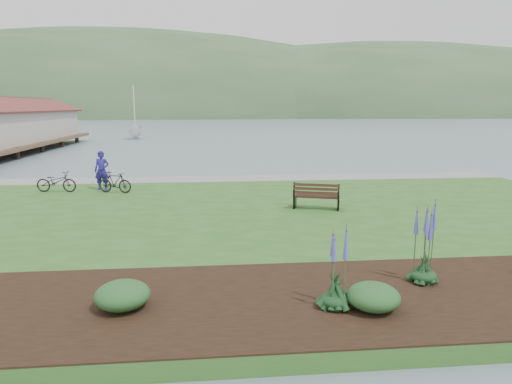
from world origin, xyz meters
TOP-DOWN VIEW (x-y plane):
  - ground at (0.00, 0.00)m, footprint 600.00×600.00m
  - lawn at (0.00, -2.00)m, footprint 34.00×20.00m
  - shoreline_path at (0.00, 6.90)m, footprint 34.00×2.20m
  - garden_bed at (3.00, -9.80)m, footprint 24.00×4.40m
  - far_hillside at (20.00, 170.00)m, footprint 580.00×80.00m
  - pier_pavilion at (-20.00, 27.52)m, footprint 8.00×36.00m
  - park_bench at (4.34, -1.24)m, footprint 1.96×1.27m
  - person at (-5.26, 4.05)m, footprint 0.86×0.61m
  - bicycle_a at (-7.36, 3.71)m, footprint 0.92×2.01m
  - bicycle_b at (-4.49, 3.21)m, footprint 1.01×1.76m
  - sailboat at (-10.30, 46.25)m, footprint 9.01×9.16m
  - echium_0 at (2.64, -10.34)m, footprint 0.62×0.62m
  - echium_1 at (5.07, -9.21)m, footprint 0.62×0.62m
  - shrub_0 at (-1.71, -9.97)m, footprint 1.12×1.12m
  - shrub_1 at (3.38, -10.52)m, footprint 1.08×1.08m

SIDE VIEW (x-z plane):
  - ground at x=0.00m, z-range 0.00..0.00m
  - far_hillside at x=20.00m, z-range -19.00..19.00m
  - sailboat at x=-10.30m, z-range -11.63..11.63m
  - lawn at x=0.00m, z-range 0.00..0.40m
  - shoreline_path at x=0.00m, z-range 0.40..0.43m
  - garden_bed at x=3.00m, z-range 0.40..0.44m
  - shrub_1 at x=3.38m, z-range 0.44..0.98m
  - shrub_0 at x=-1.71m, z-range 0.44..1.00m
  - bicycle_a at x=-7.36m, z-range 0.40..1.42m
  - bicycle_b at x=-4.49m, z-range 0.40..1.42m
  - park_bench at x=4.34m, z-range 0.40..1.53m
  - echium_0 at x=2.64m, z-range 0.20..1.99m
  - echium_1 at x=5.07m, z-range 0.29..2.43m
  - person at x=-5.26m, z-range 0.40..2.68m
  - pier_pavilion at x=-20.00m, z-range -0.06..5.34m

